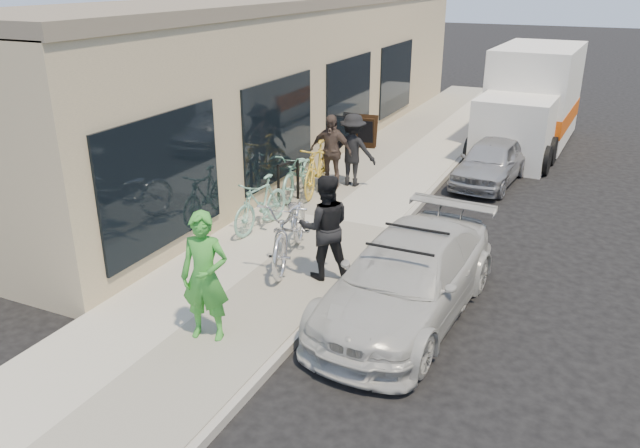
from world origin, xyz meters
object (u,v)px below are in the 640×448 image
(man_standing, at_px, (325,227))
(cruiser_bike_a, at_px, (261,204))
(cruiser_bike_b, at_px, (298,173))
(tandem_bike, at_px, (291,227))
(cruiser_bike_c, at_px, (317,168))
(bystander_a, at_px, (353,150))
(sedan_white, at_px, (407,278))
(bike_rack, at_px, (288,178))
(sandwich_board, at_px, (367,132))
(moving_truck, at_px, (530,103))
(sedan_silver, at_px, (491,161))
(woman_rider, at_px, (205,277))
(bystander_b, at_px, (331,151))

(man_standing, bearing_deg, cruiser_bike_a, -64.26)
(cruiser_bike_b, bearing_deg, tandem_bike, -73.16)
(tandem_bike, height_order, man_standing, man_standing)
(cruiser_bike_c, relative_size, bystander_a, 1.13)
(sedan_white, bearing_deg, bike_rack, 142.40)
(tandem_bike, bearing_deg, cruiser_bike_c, 92.81)
(sandwich_board, distance_m, bystander_a, 3.45)
(tandem_bike, bearing_deg, bike_rack, 103.23)
(moving_truck, bearing_deg, cruiser_bike_b, -116.35)
(bike_rack, relative_size, cruiser_bike_b, 0.47)
(bike_rack, xyz_separation_m, sedan_silver, (3.62, 3.66, -0.15))
(woman_rider, xyz_separation_m, cruiser_bike_b, (-1.56, 5.80, -0.40))
(man_standing, bearing_deg, sedan_silver, -132.03)
(sandwich_board, bearing_deg, sedan_silver, -27.93)
(sedan_white, height_order, cruiser_bike_a, sedan_white)
(sedan_white, height_order, sedan_silver, sedan_white)
(moving_truck, height_order, bystander_b, moving_truck)
(sedan_white, relative_size, sedan_silver, 1.38)
(man_standing, relative_size, cruiser_bike_b, 0.91)
(sedan_silver, relative_size, bystander_a, 1.89)
(woman_rider, bearing_deg, cruiser_bike_a, 95.31)
(sandwich_board, distance_m, cruiser_bike_c, 4.17)
(bike_rack, xyz_separation_m, tandem_bike, (1.42, -2.61, 0.06))
(sedan_white, height_order, bystander_a, bystander_a)
(bystander_a, bearing_deg, cruiser_bike_b, 50.73)
(woman_rider, xyz_separation_m, bystander_b, (-1.12, 6.59, -0.05))
(moving_truck, distance_m, bystander_b, 7.30)
(cruiser_bike_c, bearing_deg, woman_rider, -87.80)
(sedan_white, bearing_deg, cruiser_bike_b, 138.33)
(bike_rack, xyz_separation_m, man_standing, (2.20, -2.92, 0.32))
(cruiser_bike_c, bearing_deg, bystander_b, 67.56)
(sandwich_board, xyz_separation_m, cruiser_bike_b, (0.08, -4.45, 0.05))
(sandwich_board, xyz_separation_m, cruiser_bike_c, (0.40, -4.15, 0.11))
(bystander_b, bearing_deg, tandem_bike, -78.72)
(sedan_white, bearing_deg, woman_rider, -134.51)
(bike_rack, height_order, bystander_a, bystander_a)
(cruiser_bike_c, distance_m, bystander_b, 0.58)
(moving_truck, distance_m, bystander_a, 6.80)
(moving_truck, height_order, bystander_a, moving_truck)
(man_standing, xyz_separation_m, bystander_b, (-1.80, 4.25, -0.02))
(bystander_a, bearing_deg, moving_truck, -120.26)
(sandwich_board, distance_m, bystander_b, 3.71)
(woman_rider, height_order, cruiser_bike_b, woman_rider)
(sedan_white, distance_m, bystander_b, 5.73)
(sandwich_board, height_order, cruiser_bike_a, cruiser_bike_a)
(cruiser_bike_b, relative_size, bystander_b, 1.12)
(sedan_white, relative_size, cruiser_bike_b, 2.30)
(bystander_a, height_order, bystander_b, bystander_b)
(cruiser_bike_c, bearing_deg, sedan_white, -59.76)
(bike_rack, xyz_separation_m, moving_truck, (3.92, 7.73, 0.56))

